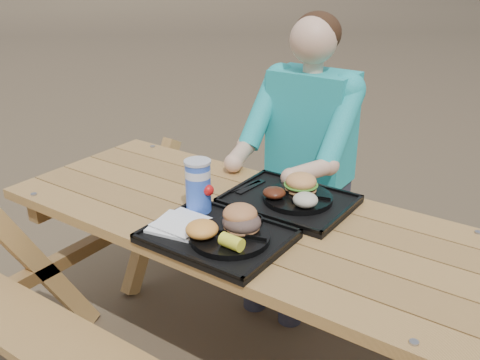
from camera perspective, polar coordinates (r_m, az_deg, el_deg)
The scene contains 17 objects.
picnic_table at distance 2.15m, azimuth 0.00°, elevation -12.46°, with size 1.80×1.49×0.75m, color #999999, non-canonical shape.
tray_near at distance 1.77m, azimuth -2.43°, elevation -6.12°, with size 0.45×0.35×0.02m, color black.
tray_far at distance 2.02m, azimuth 5.27°, elevation -2.32°, with size 0.45×0.35×0.02m, color black.
plate_near at distance 1.73m, azimuth -1.08°, elevation -6.12°, with size 0.26×0.26×0.02m, color black.
plate_far at distance 2.01m, azimuth 6.17°, elevation -1.92°, with size 0.26×0.26×0.02m, color black.
napkin_stack at distance 1.82m, azimuth -6.56°, elevation -4.70°, with size 0.17×0.17×0.02m, color white.
soda_cup at distance 1.89m, azimuth -4.48°, elevation -0.76°, with size 0.09×0.09×0.18m, color blue.
condiment_bbq at distance 1.84m, azimuth -0.45°, elevation -3.92°, with size 0.06×0.06×0.03m, color black.
condiment_mustard at distance 1.81m, azimuth 1.55°, elevation -4.48°, with size 0.06×0.06×0.03m, color gold.
sandwich at distance 1.73m, azimuth 0.19°, elevation -3.42°, with size 0.12×0.12×0.12m, color #C07643, non-canonical shape.
mac_cheese at distance 1.71m, azimuth -4.08°, elevation -5.25°, with size 0.11×0.11×0.05m, color #FFAB43.
corn_cob at distance 1.64m, azimuth -0.89°, elevation -6.62°, with size 0.07×0.07×0.04m, color #FFF835, non-canonical shape.
cutlery_far at distance 2.10m, azimuth 1.15°, elevation -0.74°, with size 0.03×0.16×0.01m, color black.
burger at distance 2.02m, azimuth 6.55°, elevation 0.24°, with size 0.12×0.12×0.11m, color #E69851, non-canonical shape.
baked_beans at distance 1.97m, azimuth 3.68°, elevation -1.36°, with size 0.08×0.08×0.04m, color #4E1F0F.
potato_salad at distance 1.91m, azimuth 6.99°, elevation -2.11°, with size 0.09×0.09×0.05m, color beige.
diner at distance 2.60m, azimuth 7.20°, elevation 0.78°, with size 0.48×0.84×1.28m, color #1DBFCC, non-canonical shape.
Camera 1 is at (0.99, -1.43, 1.63)m, focal length 40.00 mm.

